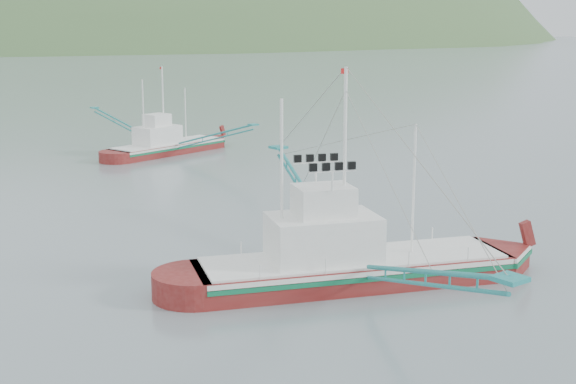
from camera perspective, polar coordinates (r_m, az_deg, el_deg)
ground at (r=41.64m, az=5.06°, el=-5.68°), size 1200.00×1200.00×0.00m
main_boat at (r=39.20m, az=4.49°, el=-3.27°), size 15.97×27.01×11.40m
bg_boat_far at (r=79.07m, az=-8.65°, el=3.89°), size 12.88×22.23×9.13m
headland_right at (r=531.23m, az=-7.49°, el=10.54°), size 684.00×432.00×306.00m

